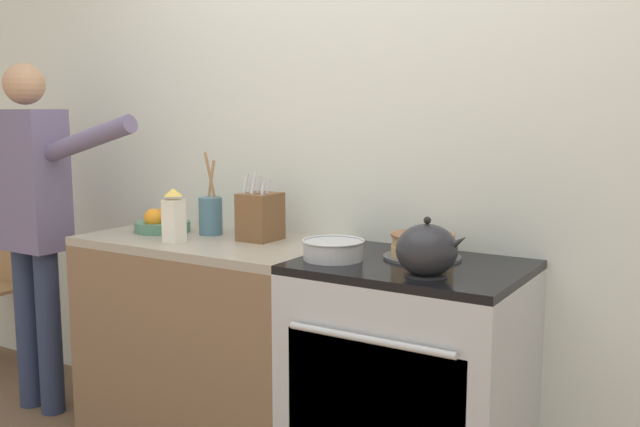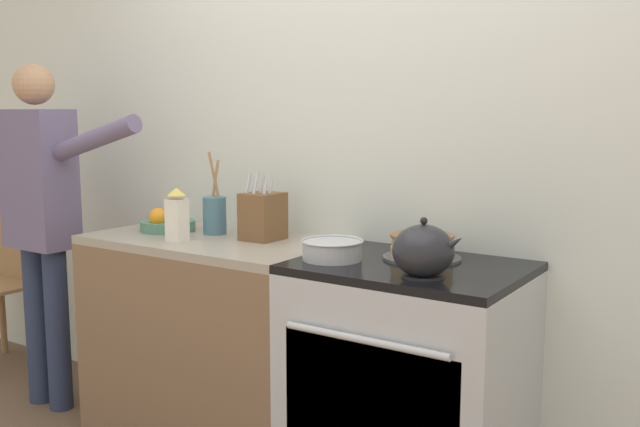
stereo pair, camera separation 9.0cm
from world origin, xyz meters
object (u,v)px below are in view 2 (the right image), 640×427
at_px(stove_range, 408,387).
at_px(dining_chair, 4,276).
at_px(mixing_bowl, 332,250).
at_px(person_baker, 42,206).
at_px(knife_block, 263,216).
at_px(tea_kettle, 424,251).
at_px(fruit_bowl, 168,222).
at_px(layer_cake, 422,248).
at_px(milk_carton, 177,216).
at_px(utensil_crock, 215,214).

bearing_deg(stove_range, dining_chair, 178.10).
height_order(mixing_bowl, dining_chair, mixing_bowl).
bearing_deg(person_baker, knife_block, -1.13).
height_order(tea_kettle, person_baker, person_baker).
xyz_separation_m(fruit_bowl, dining_chair, (-1.38, 0.06, -0.44)).
bearing_deg(mixing_bowl, layer_cake, 35.60).
relative_size(milk_carton, dining_chair, 0.25).
xyz_separation_m(stove_range, mixing_bowl, (-0.26, -0.09, 0.48)).
bearing_deg(fruit_bowl, dining_chair, 177.59).
height_order(layer_cake, knife_block, knife_block).
relative_size(layer_cake, milk_carton, 1.28).
height_order(mixing_bowl, person_baker, person_baker).
relative_size(stove_range, utensil_crock, 2.53).
height_order(mixing_bowl, fruit_bowl, fruit_bowl).
bearing_deg(knife_block, person_baker, -168.01).
height_order(utensil_crock, fruit_bowl, utensil_crock).
bearing_deg(tea_kettle, knife_block, 164.21).
distance_m(layer_cake, dining_chair, 2.61).
bearing_deg(stove_range, utensil_crock, 175.37).
distance_m(layer_cake, person_baker, 1.86).
height_order(fruit_bowl, person_baker, person_baker).
relative_size(stove_range, tea_kettle, 3.71).
relative_size(layer_cake, person_baker, 0.17).
bearing_deg(stove_range, tea_kettle, -50.76).
xyz_separation_m(knife_block, fruit_bowl, (-0.48, -0.06, -0.06)).
xyz_separation_m(mixing_bowl, dining_chair, (-2.31, 0.18, -0.43)).
relative_size(tea_kettle, utensil_crock, 0.68).
xyz_separation_m(tea_kettle, knife_block, (-0.84, 0.24, 0.02)).
height_order(tea_kettle, fruit_bowl, tea_kettle).
height_order(knife_block, dining_chair, knife_block).
bearing_deg(person_baker, tea_kettle, -13.02).
height_order(utensil_crock, dining_chair, utensil_crock).
relative_size(mixing_bowl, person_baker, 0.14).
distance_m(stove_range, utensil_crock, 1.11).
bearing_deg(dining_chair, layer_cake, -23.96).
bearing_deg(tea_kettle, person_baker, -179.91).
bearing_deg(knife_block, layer_cake, 0.63).
height_order(stove_range, knife_block, knife_block).
xyz_separation_m(person_baker, dining_chair, (-0.73, 0.24, -0.48)).
height_order(utensil_crock, milk_carton, utensil_crock).
height_order(fruit_bowl, dining_chair, fruit_bowl).
relative_size(milk_carton, person_baker, 0.13).
bearing_deg(person_baker, mixing_bowl, -10.88).
height_order(knife_block, utensil_crock, utensil_crock).
relative_size(tea_kettle, person_baker, 0.15).
bearing_deg(mixing_bowl, stove_range, 19.74).
distance_m(utensil_crock, person_baker, 0.90).
bearing_deg(knife_block, stove_range, -6.80).
bearing_deg(utensil_crock, knife_block, 1.43).
bearing_deg(layer_cake, knife_block, -179.37).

